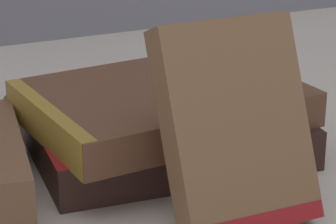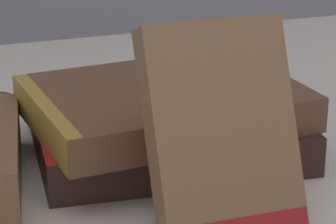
{
  "view_description": "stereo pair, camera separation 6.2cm",
  "coord_description": "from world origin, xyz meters",
  "px_view_note": "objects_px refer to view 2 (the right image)",
  "views": [
    {
      "loc": [
        -0.2,
        -0.56,
        0.27
      ],
      "look_at": [
        0.05,
        -0.02,
        0.04
      ],
      "focal_mm": 85.0,
      "sensor_mm": 36.0,
      "label": 1
    },
    {
      "loc": [
        -0.14,
        -0.59,
        0.27
      ],
      "look_at": [
        0.05,
        -0.02,
        0.04
      ],
      "focal_mm": 85.0,
      "sensor_mm": 36.0,
      "label": 2
    }
  ],
  "objects_px": {
    "book_flat_top": "(158,104)",
    "reading_glasses": "(19,95)",
    "pocket_watch": "(208,88)",
    "book_flat_bottom": "(159,132)",
    "book_leaning_front": "(222,136)"
  },
  "relations": [
    {
      "from": "pocket_watch",
      "to": "reading_glasses",
      "type": "height_order",
      "value": "pocket_watch"
    },
    {
      "from": "book_flat_top",
      "to": "pocket_watch",
      "type": "distance_m",
      "value": 0.05
    },
    {
      "from": "book_flat_top",
      "to": "reading_glasses",
      "type": "height_order",
      "value": "book_flat_top"
    },
    {
      "from": "book_flat_bottom",
      "to": "pocket_watch",
      "type": "relative_size",
      "value": 3.9
    },
    {
      "from": "book_flat_top",
      "to": "book_leaning_front",
      "type": "bearing_deg",
      "value": -92.58
    },
    {
      "from": "book_leaning_front",
      "to": "reading_glasses",
      "type": "relative_size",
      "value": 1.46
    },
    {
      "from": "book_flat_bottom",
      "to": "book_leaning_front",
      "type": "xyz_separation_m",
      "value": [
        0.0,
        -0.14,
        0.05
      ]
    },
    {
      "from": "book_flat_bottom",
      "to": "reading_glasses",
      "type": "distance_m",
      "value": 0.2
    },
    {
      "from": "book_flat_top",
      "to": "book_leaning_front",
      "type": "relative_size",
      "value": 1.58
    },
    {
      "from": "book_flat_top",
      "to": "book_leaning_front",
      "type": "height_order",
      "value": "book_leaning_front"
    },
    {
      "from": "pocket_watch",
      "to": "reading_glasses",
      "type": "bearing_deg",
      "value": 119.96
    },
    {
      "from": "book_flat_top",
      "to": "book_leaning_front",
      "type": "distance_m",
      "value": 0.12
    },
    {
      "from": "pocket_watch",
      "to": "reading_glasses",
      "type": "distance_m",
      "value": 0.25
    },
    {
      "from": "book_leaning_front",
      "to": "book_flat_bottom",
      "type": "bearing_deg",
      "value": 90.03
    },
    {
      "from": "book_flat_top",
      "to": "pocket_watch",
      "type": "bearing_deg",
      "value": -38.44
    }
  ]
}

